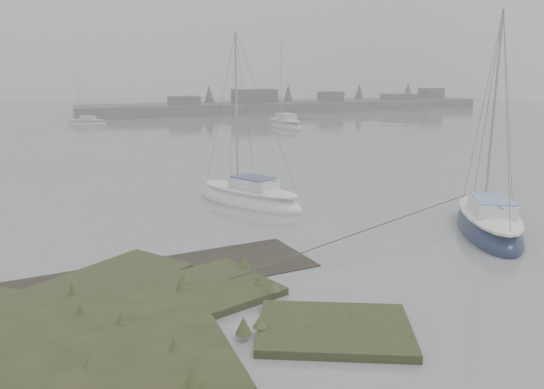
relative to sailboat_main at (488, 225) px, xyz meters
The scene contains 6 objects.
ground 27.29m from the sailboat_main, 110.44° to the left, with size 160.00×160.00×0.00m, color slate.
far_shoreline 60.02m from the sailboat_main, 73.23° to the left, with size 60.00×8.00×4.15m.
sailboat_main is the anchor object (origin of this frame).
sailboat_white 10.05m from the sailboat_main, 133.68° to the left, with size 4.48×5.97×8.15m.
sailboat_far_b 37.62m from the sailboat_main, 79.26° to the left, with size 2.48×6.87×9.58m.
sailboat_far_c 48.93m from the sailboat_main, 104.71° to the left, with size 4.68×3.17×6.32m.
Camera 1 is at (-4.86, -10.40, 5.92)m, focal length 35.00 mm.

